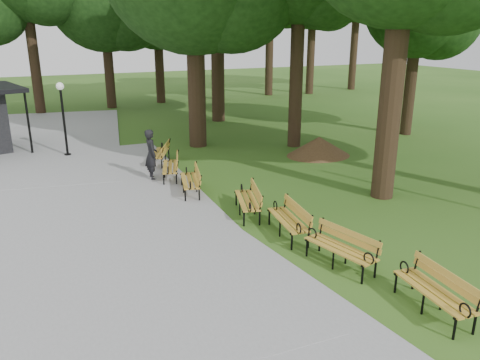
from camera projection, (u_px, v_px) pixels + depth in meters
name	position (u px, v px, depth m)	size (l,w,h in m)	color
ground	(245.00, 227.00, 12.97)	(100.00, 100.00, 0.00)	#2D5719
path	(79.00, 212.00, 13.97)	(12.00, 38.00, 0.06)	gray
person	(151.00, 155.00, 16.86)	(0.67, 0.44, 1.84)	black
lamp_post	(62.00, 104.00, 19.59)	(0.32, 0.32, 3.12)	black
dirt_mound	(319.00, 146.00, 20.21)	(2.36, 2.36, 0.83)	#47301C
bench_0	(434.00, 292.00, 8.96)	(1.90, 0.64, 0.88)	#BD8E2B
bench_1	(340.00, 249.00, 10.70)	(1.90, 0.64, 0.88)	#BD8E2B
bench_2	(288.00, 220.00, 12.32)	(1.90, 0.64, 0.88)	#BD8E2B
bench_3	(247.00, 201.00, 13.72)	(1.90, 0.64, 0.88)	#BD8E2B
bench_4	(190.00, 181.00, 15.51)	(1.90, 0.64, 0.88)	#BD8E2B
bench_5	(170.00, 167.00, 17.09)	(1.90, 0.64, 0.88)	#BD8E2B
bench_6	(160.00, 153.00, 18.97)	(1.90, 0.64, 0.88)	#BD8E2B
lawn_tree_5	(419.00, 3.00, 22.54)	(5.24, 5.24, 9.04)	black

